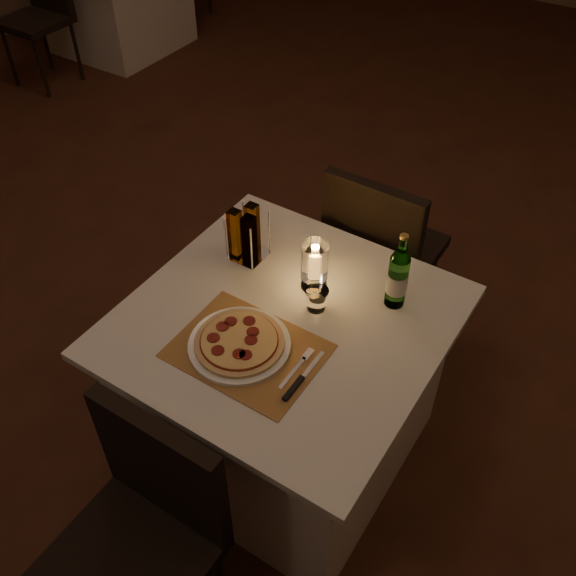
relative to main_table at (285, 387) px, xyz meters
The scene contains 14 objects.
floor 0.62m from the main_table, 122.93° to the left, with size 8.00×10.00×0.02m, color #482417.
main_table is the anchor object (origin of this frame).
chair_near 0.74m from the main_table, 90.00° to the right, with size 0.42×0.42×0.90m.
chair_far 0.74m from the main_table, 90.00° to the left, with size 0.42×0.42×0.90m.
placemat 0.41m from the main_table, 96.34° to the right, with size 0.45×0.34×0.00m, color #A8733A.
plate 0.42m from the main_table, 105.52° to the right, with size 0.32×0.32×0.01m, color white.
pizza 0.44m from the main_table, 105.66° to the right, with size 0.28×0.28×0.02m.
fork 0.43m from the main_table, 45.27° to the right, with size 0.02×0.18×0.00m.
knife 0.46m from the main_table, 49.01° to the right, with size 0.02×0.22×0.01m.
tumbler 0.42m from the main_table, 56.95° to the left, with size 0.08×0.08×0.08m, color white, non-canonical shape.
water_bottle 0.61m from the main_table, 44.05° to the left, with size 0.07×0.07×0.29m.
hurricane_candle 0.51m from the main_table, 90.09° to the left, with size 0.09×0.09×0.18m.
cruet_caddy 0.57m from the main_table, 146.98° to the left, with size 0.12×0.12×0.21m.
neighbor_chair_la 3.71m from the main_table, 151.07° to the left, with size 0.42×0.42×0.90m.
Camera 1 is at (1.05, -1.61, 2.25)m, focal length 40.00 mm.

